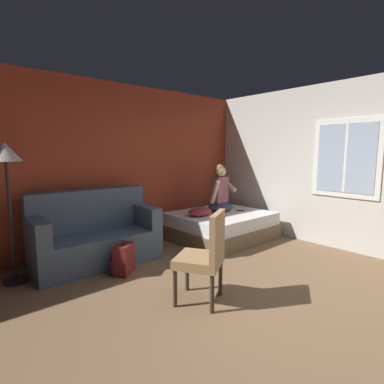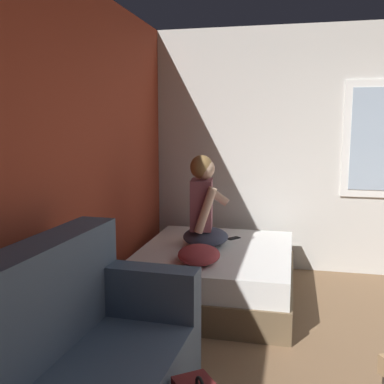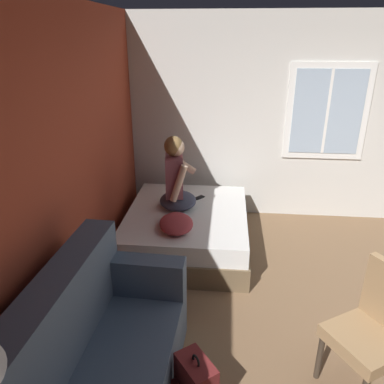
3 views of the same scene
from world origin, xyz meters
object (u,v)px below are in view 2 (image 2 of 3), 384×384
couch (63,384)px  person_seated (204,209)px  cell_phone (233,238)px  bed (216,273)px  throw_pillow (199,254)px

couch → person_seated: 2.40m
person_seated → cell_phone: (0.29, -0.25, -0.35)m
bed → cell_phone: size_ratio=11.87×
person_seated → cell_phone: bearing=-41.5°
couch → person_seated: bearing=-5.5°
couch → throw_pillow: bearing=-9.6°
couch → throw_pillow: (1.78, -0.30, 0.16)m
bed → couch: size_ratio=0.99×
throw_pillow → cell_phone: (0.86, -0.18, -0.07)m
bed → person_seated: size_ratio=1.95×
throw_pillow → couch: bearing=170.4°
couch → cell_phone: bearing=-10.3°
couch → bed: bearing=-9.3°
bed → cell_phone: bearing=-15.8°
couch → throw_pillow: 1.81m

